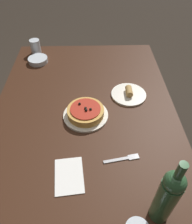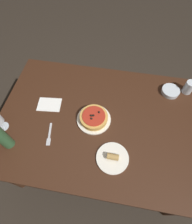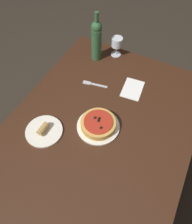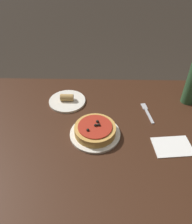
% 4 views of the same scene
% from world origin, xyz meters
% --- Properties ---
extents(ground_plane, '(14.00, 14.00, 0.00)m').
position_xyz_m(ground_plane, '(0.00, 0.00, 0.00)').
color(ground_plane, '#2D261E').
extents(dining_table, '(1.46, 1.01, 0.72)m').
position_xyz_m(dining_table, '(0.00, 0.00, 0.64)').
color(dining_table, '#381E11').
rests_on(dining_table, ground_plane).
extents(dinner_plate, '(0.24, 0.24, 0.01)m').
position_xyz_m(dinner_plate, '(0.04, 0.01, 0.72)').
color(dinner_plate, white).
rests_on(dinner_plate, dining_table).
extents(pizza, '(0.20, 0.20, 0.06)m').
position_xyz_m(pizza, '(0.04, 0.01, 0.75)').
color(pizza, gold).
rests_on(pizza, dinner_plate).
extents(water_cup, '(0.07, 0.07, 0.10)m').
position_xyz_m(water_cup, '(-0.63, -0.37, 0.77)').
color(water_cup, silver).
rests_on(water_cup, dining_table).
extents(side_bowl, '(0.14, 0.14, 0.03)m').
position_xyz_m(side_bowl, '(-0.50, -0.34, 0.73)').
color(side_bowl, silver).
rests_on(side_bowl, dining_table).
extents(fork, '(0.05, 0.17, 0.00)m').
position_xyz_m(fork, '(0.32, 0.18, 0.72)').
color(fork, '#B7B7BC').
rests_on(fork, dining_table).
extents(side_plate, '(0.21, 0.21, 0.05)m').
position_xyz_m(side_plate, '(-0.12, 0.26, 0.73)').
color(side_plate, white).
rests_on(side_plate, dining_table).
extents(paper_napkin, '(0.18, 0.14, 0.00)m').
position_xyz_m(paper_napkin, '(0.40, -0.06, 0.72)').
color(paper_napkin, white).
rests_on(paper_napkin, dining_table).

